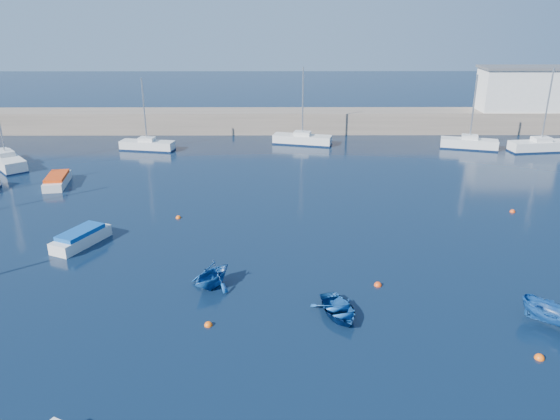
{
  "coord_description": "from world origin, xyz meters",
  "views": [
    {
      "loc": [
        0.1,
        -21.33,
        15.1
      ],
      "look_at": [
        0.28,
        14.08,
        1.6
      ],
      "focal_mm": 35.0,
      "sensor_mm": 36.0,
      "label": 1
    }
  ],
  "objects_px": {
    "motorboat_2": "(57,180)",
    "dinghy_left": "(212,274)",
    "sailboat_6": "(302,139)",
    "motorboat_1": "(81,238)",
    "sailboat_5": "(147,145)",
    "sailboat_8": "(540,146)",
    "sailboat_4": "(6,160)",
    "sailboat_7": "(469,143)",
    "dinghy_right": "(556,315)",
    "harbor_office": "(522,90)",
    "dinghy_center": "(338,310)"
  },
  "relations": [
    {
      "from": "motorboat_1",
      "to": "sailboat_7",
      "type": "bearing_deg",
      "value": 61.28
    },
    {
      "from": "sailboat_5",
      "to": "dinghy_left",
      "type": "bearing_deg",
      "value": -150.59
    },
    {
      "from": "harbor_office",
      "to": "dinghy_center",
      "type": "height_order",
      "value": "harbor_office"
    },
    {
      "from": "dinghy_right",
      "to": "motorboat_1",
      "type": "bearing_deg",
      "value": 114.4
    },
    {
      "from": "sailboat_5",
      "to": "motorboat_1",
      "type": "relative_size",
      "value": 1.72
    },
    {
      "from": "dinghy_center",
      "to": "dinghy_right",
      "type": "relative_size",
      "value": 0.96
    },
    {
      "from": "sailboat_4",
      "to": "dinghy_left",
      "type": "distance_m",
      "value": 33.39
    },
    {
      "from": "dinghy_center",
      "to": "dinghy_left",
      "type": "height_order",
      "value": "dinghy_left"
    },
    {
      "from": "sailboat_6",
      "to": "motorboat_1",
      "type": "relative_size",
      "value": 1.91
    },
    {
      "from": "sailboat_6",
      "to": "dinghy_right",
      "type": "distance_m",
      "value": 39.05
    },
    {
      "from": "sailboat_4",
      "to": "dinghy_center",
      "type": "xyz_separation_m",
      "value": [
        29.69,
        -27.44,
        -0.3
      ]
    },
    {
      "from": "sailboat_8",
      "to": "dinghy_right",
      "type": "distance_m",
      "value": 37.25
    },
    {
      "from": "dinghy_right",
      "to": "sailboat_4",
      "type": "bearing_deg",
      "value": 99.57
    },
    {
      "from": "harbor_office",
      "to": "motorboat_2",
      "type": "relative_size",
      "value": 2.08
    },
    {
      "from": "motorboat_2",
      "to": "dinghy_right",
      "type": "relative_size",
      "value": 1.42
    },
    {
      "from": "sailboat_7",
      "to": "dinghy_right",
      "type": "distance_m",
      "value": 36.1
    },
    {
      "from": "sailboat_6",
      "to": "motorboat_1",
      "type": "bearing_deg",
      "value": 164.43
    },
    {
      "from": "motorboat_2",
      "to": "dinghy_left",
      "type": "bearing_deg",
      "value": -58.81
    },
    {
      "from": "sailboat_5",
      "to": "sailboat_8",
      "type": "height_order",
      "value": "sailboat_8"
    },
    {
      "from": "dinghy_center",
      "to": "dinghy_right",
      "type": "height_order",
      "value": "dinghy_right"
    },
    {
      "from": "harbor_office",
      "to": "motorboat_2",
      "type": "height_order",
      "value": "harbor_office"
    },
    {
      "from": "sailboat_4",
      "to": "dinghy_left",
      "type": "bearing_deg",
      "value": -86.32
    },
    {
      "from": "sailboat_5",
      "to": "sailboat_7",
      "type": "bearing_deg",
      "value": -78.73
    },
    {
      "from": "sailboat_5",
      "to": "sailboat_7",
      "type": "distance_m",
      "value": 35.3
    },
    {
      "from": "sailboat_7",
      "to": "dinghy_right",
      "type": "bearing_deg",
      "value": -176.15
    },
    {
      "from": "sailboat_7",
      "to": "sailboat_8",
      "type": "xyz_separation_m",
      "value": [
        7.37,
        -1.13,
        0.0
      ]
    },
    {
      "from": "sailboat_7",
      "to": "dinghy_center",
      "type": "distance_m",
      "value": 38.68
    },
    {
      "from": "sailboat_4",
      "to": "sailboat_7",
      "type": "bearing_deg",
      "value": -31.44
    },
    {
      "from": "harbor_office",
      "to": "motorboat_1",
      "type": "height_order",
      "value": "harbor_office"
    },
    {
      "from": "sailboat_5",
      "to": "sailboat_6",
      "type": "relative_size",
      "value": 0.9
    },
    {
      "from": "sailboat_8",
      "to": "harbor_office",
      "type": "bearing_deg",
      "value": -15.65
    },
    {
      "from": "sailboat_4",
      "to": "sailboat_7",
      "type": "relative_size",
      "value": 1.16
    },
    {
      "from": "dinghy_right",
      "to": "sailboat_6",
      "type": "bearing_deg",
      "value": 61.06
    },
    {
      "from": "motorboat_1",
      "to": "dinghy_right",
      "type": "relative_size",
      "value": 1.34
    },
    {
      "from": "harbor_office",
      "to": "dinghy_center",
      "type": "xyz_separation_m",
      "value": [
        -26.78,
        -43.02,
        -4.77
      ]
    },
    {
      "from": "dinghy_center",
      "to": "sailboat_7",
      "type": "bearing_deg",
      "value": 46.1
    },
    {
      "from": "sailboat_4",
      "to": "dinghy_center",
      "type": "distance_m",
      "value": 40.43
    },
    {
      "from": "motorboat_2",
      "to": "dinghy_left",
      "type": "xyz_separation_m",
      "value": [
        15.72,
        -18.51,
        0.32
      ]
    },
    {
      "from": "harbor_office",
      "to": "sailboat_6",
      "type": "distance_m",
      "value": 28.22
    },
    {
      "from": "dinghy_left",
      "to": "harbor_office",
      "type": "bearing_deg",
      "value": 82.53
    },
    {
      "from": "motorboat_1",
      "to": "motorboat_2",
      "type": "bearing_deg",
      "value": 141.3
    },
    {
      "from": "sailboat_4",
      "to": "dinghy_center",
      "type": "bearing_deg",
      "value": -82.3
    },
    {
      "from": "sailboat_8",
      "to": "dinghy_center",
      "type": "relative_size",
      "value": 2.72
    },
    {
      "from": "sailboat_8",
      "to": "motorboat_1",
      "type": "distance_m",
      "value": 48.09
    },
    {
      "from": "dinghy_center",
      "to": "motorboat_1",
      "type": "bearing_deg",
      "value": 135.01
    },
    {
      "from": "sailboat_4",
      "to": "dinghy_center",
      "type": "height_order",
      "value": "sailboat_4"
    },
    {
      "from": "dinghy_left",
      "to": "sailboat_5",
      "type": "bearing_deg",
      "value": 141.47
    },
    {
      "from": "harbor_office",
      "to": "dinghy_center",
      "type": "distance_m",
      "value": 50.9
    },
    {
      "from": "dinghy_left",
      "to": "dinghy_right",
      "type": "relative_size",
      "value": 0.86
    },
    {
      "from": "motorboat_1",
      "to": "sailboat_5",
      "type": "bearing_deg",
      "value": 117.31
    }
  ]
}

